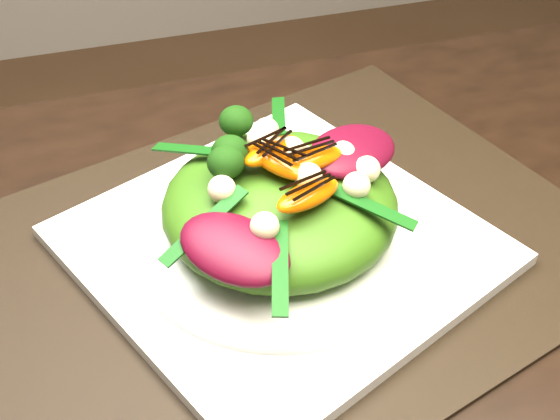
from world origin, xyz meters
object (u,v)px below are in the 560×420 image
object	(u,v)px
plate_base	(280,245)
lettuce_mound	(280,206)
orange_segment	(264,164)
placemat	(280,252)
salad_bowl	(280,232)

from	to	relation	value
plate_base	lettuce_mound	distance (m)	0.04
orange_segment	placemat	bearing A→B (deg)	-32.55
salad_bowl	lettuce_mound	distance (m)	0.03
plate_base	lettuce_mound	world-z (taller)	lettuce_mound
placemat	plate_base	size ratio (longest dim) A/B	1.75
placemat	lettuce_mound	size ratio (longest dim) A/B	2.76
salad_bowl	orange_segment	world-z (taller)	orange_segment
salad_bowl	orange_segment	size ratio (longest dim) A/B	4.29
plate_base	salad_bowl	world-z (taller)	salad_bowl
placemat	orange_segment	bearing A→B (deg)	147.45
plate_base	placemat	bearing A→B (deg)	0.00
plate_base	lettuce_mound	bearing A→B (deg)	0.00
lettuce_mound	orange_segment	xyz separation A→B (m)	(-0.01, 0.01, 0.04)
salad_bowl	lettuce_mound	world-z (taller)	lettuce_mound
placemat	orange_segment	size ratio (longest dim) A/B	9.32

